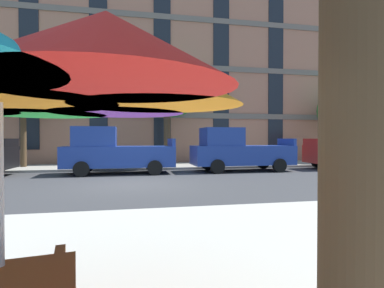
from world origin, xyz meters
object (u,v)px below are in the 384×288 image
pickup_blue (114,152)px  street_tree_left (22,86)px  street_tree_middle (170,92)px  pickup_red (357,150)px  street_tree_right (339,112)px  pickup_blue_midblock (238,151)px

pickup_blue → street_tree_left: street_tree_left is taller
pickup_blue → street_tree_middle: street_tree_middle is taller
pickup_red → street_tree_left: size_ratio=0.85×
pickup_red → street_tree_right: (1.35, 3.30, 2.38)m
pickup_blue_midblock → pickup_red: 6.97m
pickup_blue → street_tree_right: street_tree_right is taller
street_tree_middle → street_tree_right: street_tree_middle is taller
pickup_blue_midblock → pickup_blue: bearing=180.0°
pickup_blue_midblock → pickup_red: (6.97, 0.00, 0.00)m
pickup_blue → street_tree_left: bearing=146.7°
street_tree_left → pickup_blue: bearing=-33.3°
pickup_blue_midblock → street_tree_right: (8.32, 3.30, 2.38)m
pickup_red → street_tree_right: size_ratio=1.05×
pickup_red → street_tree_middle: street_tree_middle is taller
street_tree_left → street_tree_middle: bearing=-2.8°
pickup_red → pickup_blue: bearing=180.0°
pickup_red → street_tree_left: street_tree_left is taller
pickup_red → street_tree_left: (-18.05, 3.27, 3.46)m
pickup_blue_midblock → street_tree_middle: street_tree_middle is taller
pickup_blue_midblock → street_tree_middle: bearing=136.8°
pickup_red → street_tree_right: street_tree_right is taller
pickup_blue → street_tree_right: (14.42, 3.30, 2.38)m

